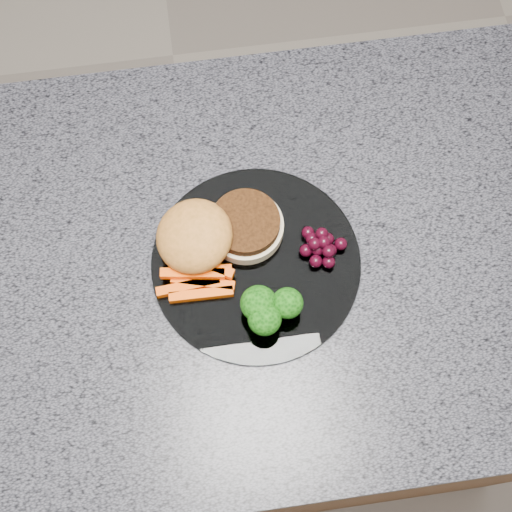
{
  "coord_description": "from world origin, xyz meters",
  "views": [
    {
      "loc": [
        0.06,
        -0.32,
        1.73
      ],
      "look_at": [
        0.1,
        -0.01,
        0.93
      ],
      "focal_mm": 50.0,
      "sensor_mm": 36.0,
      "label": 1
    }
  ],
  "objects_px": {
    "plate": "(256,263)",
    "island_cabinet": "(201,353)",
    "burger": "(213,234)",
    "grape_bunch": "(321,246)"
  },
  "relations": [
    {
      "from": "grape_bunch",
      "to": "plate",
      "type": "bearing_deg",
      "value": -176.59
    },
    {
      "from": "island_cabinet",
      "to": "burger",
      "type": "height_order",
      "value": "burger"
    },
    {
      "from": "island_cabinet",
      "to": "burger",
      "type": "xyz_separation_m",
      "value": [
        0.05,
        0.02,
        0.5
      ]
    },
    {
      "from": "burger",
      "to": "island_cabinet",
      "type": "bearing_deg",
      "value": -174.76
    },
    {
      "from": "island_cabinet",
      "to": "burger",
      "type": "distance_m",
      "value": 0.5
    },
    {
      "from": "plate",
      "to": "island_cabinet",
      "type": "bearing_deg",
      "value": 173.45
    },
    {
      "from": "burger",
      "to": "grape_bunch",
      "type": "bearing_deg",
      "value": -31.92
    },
    {
      "from": "plate",
      "to": "burger",
      "type": "relative_size",
      "value": 1.41
    },
    {
      "from": "island_cabinet",
      "to": "grape_bunch",
      "type": "distance_m",
      "value": 0.52
    },
    {
      "from": "island_cabinet",
      "to": "plate",
      "type": "xyz_separation_m",
      "value": [
        0.1,
        -0.01,
        0.47
      ]
    }
  ]
}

